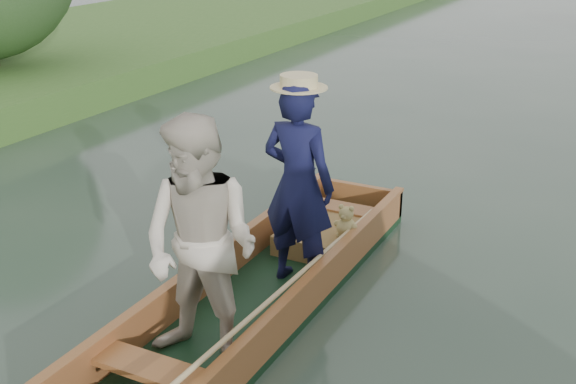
% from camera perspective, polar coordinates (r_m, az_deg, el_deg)
% --- Properties ---
extents(ground, '(120.00, 120.00, 0.00)m').
position_cam_1_polar(ground, '(6.90, -2.30, -9.00)').
color(ground, '#283D30').
rests_on(ground, ground).
extents(punt, '(1.17, 5.00, 2.12)m').
position_cam_1_polar(punt, '(6.23, -3.11, -4.00)').
color(punt, black).
rests_on(punt, ground).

